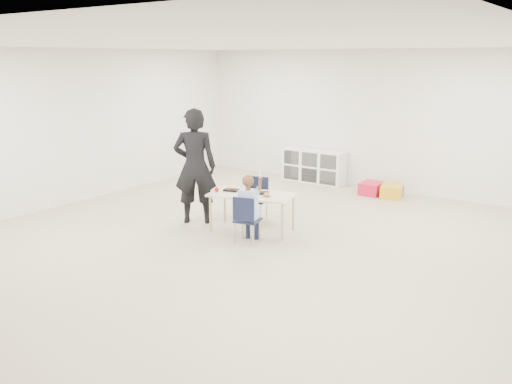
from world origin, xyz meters
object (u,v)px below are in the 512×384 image
Objects in this scene: table at (252,212)px; adult at (195,166)px; cubby_shelf at (314,166)px; child at (248,206)px; chair_near at (248,219)px.

adult is (-1.01, -0.16, 0.63)m from table.
cubby_shelf is 0.75× the size of adult.
child is at bearing -73.47° from cubby_shelf.
adult reaches higher than chair_near.
table is 1.20m from adult.
chair_near reaches higher than cubby_shelf.
cubby_shelf is at bearing 92.50° from chair_near.
table is at bearing 105.43° from chair_near.
adult is at bearing 175.14° from table.
adult is at bearing 151.72° from child.
adult is (-0.09, -3.71, 0.58)m from cubby_shelf.
table is 0.57m from chair_near.
child is at bearing 130.78° from adult.
child is (-0.00, 0.00, 0.20)m from chair_near.
chair_near is at bearing 130.78° from adult.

